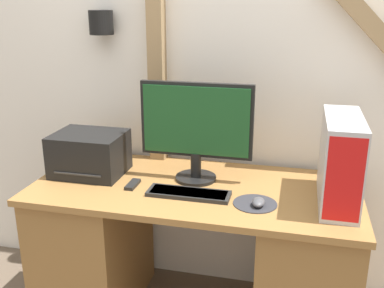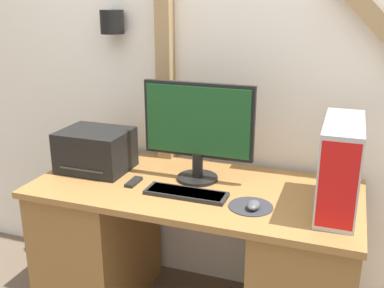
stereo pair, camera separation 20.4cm
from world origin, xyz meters
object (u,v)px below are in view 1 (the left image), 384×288
(computer_tower, at_px, (340,161))
(keyboard, at_px, (189,193))
(mouse, at_px, (258,202))
(remote_control, at_px, (133,184))
(monitor, at_px, (196,126))
(printer, at_px, (90,154))

(computer_tower, bearing_deg, keyboard, -172.23)
(keyboard, distance_m, mouse, 0.32)
(mouse, bearing_deg, computer_tower, 21.22)
(mouse, height_order, remote_control, mouse)
(mouse, bearing_deg, remote_control, 172.44)
(mouse, xyz_separation_m, remote_control, (-0.59, 0.08, -0.01))
(monitor, bearing_deg, keyboard, -86.38)
(monitor, xyz_separation_m, keyboard, (0.01, -0.19, -0.26))
(monitor, height_order, keyboard, monitor)
(computer_tower, relative_size, printer, 1.30)
(computer_tower, xyz_separation_m, printer, (-1.18, 0.06, -0.09))
(monitor, height_order, printer, monitor)
(computer_tower, distance_m, remote_control, 0.94)
(monitor, bearing_deg, remote_control, -150.29)
(computer_tower, bearing_deg, remote_control, -177.10)
(computer_tower, height_order, remote_control, computer_tower)
(mouse, height_order, printer, printer)
(monitor, distance_m, mouse, 0.47)
(computer_tower, bearing_deg, printer, 177.14)
(keyboard, bearing_deg, remote_control, 171.87)
(mouse, xyz_separation_m, computer_tower, (0.32, 0.13, 0.17))
(printer, bearing_deg, mouse, -12.13)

